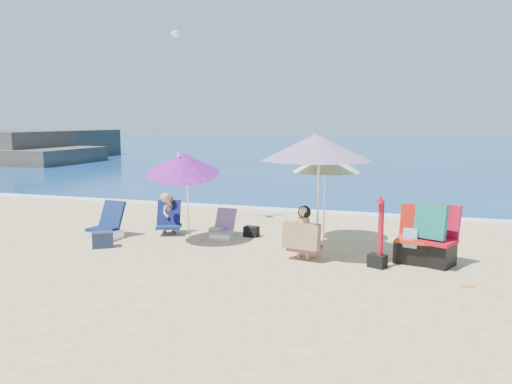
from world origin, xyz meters
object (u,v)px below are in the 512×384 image
(umbrella_turquoise, at_px, (316,147))
(camp_chair_left, at_px, (413,245))
(furled_umbrella, at_px, (380,228))
(chair_rainbow, at_px, (223,231))
(umbrella_striped, at_px, (327,162))
(seagull, at_px, (176,34))
(camp_chair_right, at_px, (434,243))
(chair_navy, at_px, (107,229))
(person_center, at_px, (303,234))
(person_left, at_px, (170,214))
(umbrella_blue, at_px, (183,163))

(umbrella_turquoise, distance_m, camp_chair_left, 2.47)
(furled_umbrella, xyz_separation_m, chair_rainbow, (-3.38, 1.27, -0.54))
(umbrella_striped, bearing_deg, camp_chair_left, -33.94)
(umbrella_turquoise, relative_size, camp_chair_left, 2.50)
(umbrella_turquoise, relative_size, seagull, 3.51)
(furled_umbrella, bearing_deg, camp_chair_right, 26.74)
(umbrella_turquoise, bearing_deg, chair_navy, 178.92)
(chair_navy, bearing_deg, camp_chair_right, -0.72)
(person_center, bearing_deg, chair_navy, 174.72)
(camp_chair_right, xyz_separation_m, person_left, (-5.60, 0.94, 0.03))
(chair_navy, relative_size, camp_chair_right, 0.70)
(umbrella_blue, height_order, furled_umbrella, umbrella_blue)
(chair_rainbow, bearing_deg, umbrella_blue, -133.31)
(furled_umbrella, bearing_deg, seagull, 155.25)
(camp_chair_right, xyz_separation_m, person_center, (-2.27, -0.32, 0.08))
(furled_umbrella, distance_m, person_center, 1.40)
(chair_rainbow, relative_size, person_left, 0.66)
(umbrella_blue, bearing_deg, camp_chair_right, -2.08)
(seagull, bearing_deg, person_left, -78.21)
(chair_rainbow, relative_size, person_center, 0.64)
(person_left, bearing_deg, person_center, -20.83)
(umbrella_blue, relative_size, furled_umbrella, 1.58)
(umbrella_blue, bearing_deg, chair_rainbow, 46.69)
(person_left, bearing_deg, seagull, 101.79)
(camp_chair_right, bearing_deg, umbrella_striped, 148.41)
(camp_chair_right, bearing_deg, camp_chair_left, 162.04)
(umbrella_blue, distance_m, person_left, 1.62)
(person_center, distance_m, person_left, 3.56)
(chair_navy, distance_m, seagull, 4.72)
(person_left, relative_size, seagull, 1.31)
(umbrella_turquoise, height_order, person_center, umbrella_turquoise)
(chair_navy, bearing_deg, seagull, 62.28)
(chair_navy, xyz_separation_m, seagull, (0.90, 1.72, 4.30))
(umbrella_turquoise, distance_m, chair_rainbow, 2.98)
(umbrella_striped, height_order, seagull, seagull)
(furled_umbrella, height_order, camp_chair_left, furled_umbrella)
(umbrella_blue, relative_size, chair_rainbow, 3.22)
(chair_navy, xyz_separation_m, camp_chair_left, (6.33, 0.03, 0.10))
(furled_umbrella, height_order, camp_chair_right, furled_umbrella)
(chair_navy, bearing_deg, umbrella_turquoise, -1.08)
(chair_navy, height_order, camp_chair_left, camp_chair_left)
(umbrella_striped, bearing_deg, seagull, 172.44)
(chair_navy, relative_size, person_center, 0.79)
(camp_chair_right, xyz_separation_m, seagull, (-5.78, 1.80, 4.11))
(umbrella_striped, bearing_deg, umbrella_blue, -157.39)
(chair_rainbow, bearing_deg, person_center, -29.79)
(chair_navy, height_order, person_left, person_left)
(chair_rainbow, height_order, camp_chair_right, camp_chair_right)
(umbrella_blue, xyz_separation_m, person_left, (-0.71, 0.77, -1.23))
(umbrella_striped, xyz_separation_m, person_center, (-0.13, -1.64, -1.19))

